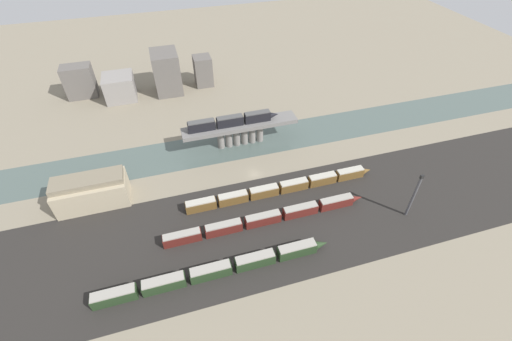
% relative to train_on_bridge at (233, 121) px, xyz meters
% --- Properties ---
extents(ground_plane, '(400.00, 400.00, 0.00)m').
position_rel_train_on_bridge_xyz_m(ground_plane, '(2.83, -18.95, -11.51)').
color(ground_plane, gray).
extents(railbed_yard, '(280.00, 42.00, 0.01)m').
position_rel_train_on_bridge_xyz_m(railbed_yard, '(2.83, -42.95, -11.50)').
color(railbed_yard, '#282623').
rests_on(railbed_yard, ground).
extents(river_water, '(320.00, 19.12, 0.01)m').
position_rel_train_on_bridge_xyz_m(river_water, '(2.83, 0.00, -11.50)').
color(river_water, '#4C5B56').
rests_on(river_water, ground).
extents(bridge, '(45.02, 7.19, 9.56)m').
position_rel_train_on_bridge_xyz_m(bridge, '(2.83, 0.00, -4.61)').
color(bridge, slate).
rests_on(bridge, ground).
extents(train_on_bridge, '(35.40, 2.83, 3.98)m').
position_rel_train_on_bridge_xyz_m(train_on_bridge, '(0.00, 0.00, 0.00)').
color(train_on_bridge, black).
rests_on(train_on_bridge, bridge).
extents(train_yard_near, '(65.06, 3.03, 3.84)m').
position_rel_train_on_bridge_xyz_m(train_yard_near, '(-18.51, -55.25, -9.62)').
color(train_yard_near, '#23381E').
rests_on(train_yard_near, ground).
extents(train_yard_mid, '(65.16, 2.69, 3.68)m').
position_rel_train_on_bridge_xyz_m(train_yard_mid, '(0.40, -41.64, -9.70)').
color(train_yard_mid, '#5B1E19').
rests_on(train_yard_mid, ground).
extents(train_yard_far, '(66.81, 2.83, 3.66)m').
position_rel_train_on_bridge_xyz_m(train_yard_far, '(9.53, -30.34, -9.71)').
color(train_yard_far, brown).
rests_on(train_yard_far, ground).
extents(warehouse_building, '(22.34, 10.63, 10.83)m').
position_rel_train_on_bridge_xyz_m(warehouse_building, '(-51.46, -17.38, -6.36)').
color(warehouse_building, tan).
rests_on(warehouse_building, ground).
extents(signal_tower, '(1.00, 0.84, 17.04)m').
position_rel_train_on_bridge_xyz_m(signal_tower, '(44.09, -51.38, -3.00)').
color(signal_tower, '#4C4C51').
rests_on(signal_tower, ground).
extents(city_block_far_left, '(13.31, 8.56, 15.22)m').
position_rel_train_on_bridge_xyz_m(city_block_far_left, '(-60.35, 58.80, -3.89)').
color(city_block_far_left, '#605B56').
rests_on(city_block_far_left, ground).
extents(city_block_left, '(13.72, 13.78, 11.45)m').
position_rel_train_on_bridge_xyz_m(city_block_left, '(-42.62, 51.45, -5.78)').
color(city_block_left, gray).
rests_on(city_block_left, ground).
extents(city_block_center, '(12.18, 15.80, 19.50)m').
position_rel_train_on_bridge_xyz_m(city_block_center, '(-20.00, 52.40, -1.76)').
color(city_block_center, '#605B56').
rests_on(city_block_center, ground).
extents(city_block_right, '(8.48, 8.91, 14.55)m').
position_rel_train_on_bridge_xyz_m(city_block_right, '(-2.34, 53.95, -4.23)').
color(city_block_right, '#605B56').
rests_on(city_block_right, ground).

